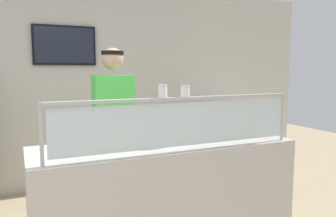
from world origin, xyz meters
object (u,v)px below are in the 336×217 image
(pizza_box_stack, at_px, (225,110))
(pepper_flake_shaker, at_px, (185,92))
(parmesan_shaker, at_px, (163,92))
(pizza_server, at_px, (147,139))
(worker_figure, at_px, (114,126))
(pizza_tray, at_px, (142,141))

(pizza_box_stack, bearing_deg, pepper_flake_shaker, -131.03)
(pizza_box_stack, bearing_deg, parmesan_shaker, -134.06)
(pizza_server, relative_size, pizza_box_stack, 0.62)
(parmesan_shaker, bearing_deg, pepper_flake_shaker, 0.00)
(parmesan_shaker, xyz_separation_m, pizza_box_stack, (1.78, 1.84, -0.42))
(pizza_server, bearing_deg, pizza_box_stack, 28.45)
(pizza_server, height_order, parmesan_shaker, parmesan_shaker)
(pizza_server, height_order, pizza_box_stack, pizza_box_stack)
(pizza_server, distance_m, pizza_box_stack, 2.31)
(worker_figure, xyz_separation_m, pizza_box_stack, (1.87, 0.86, -0.03))
(pizza_server, bearing_deg, pizza_tray, 139.45)
(pizza_tray, distance_m, worker_figure, 0.60)
(parmesan_shaker, relative_size, pizza_box_stack, 0.21)
(parmesan_shaker, bearing_deg, pizza_tray, 93.87)
(pizza_box_stack, bearing_deg, worker_figure, -155.25)
(parmesan_shaker, relative_size, pepper_flake_shaker, 1.10)
(worker_figure, bearing_deg, pizza_server, -80.78)
(pizza_tray, relative_size, pizza_box_stack, 1.11)
(pizza_tray, height_order, pizza_server, pizza_server)
(pizza_server, distance_m, pepper_flake_shaker, 0.56)
(pizza_tray, relative_size, pizza_server, 1.79)
(pizza_server, xyz_separation_m, parmesan_shaker, (-0.01, -0.36, 0.41))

